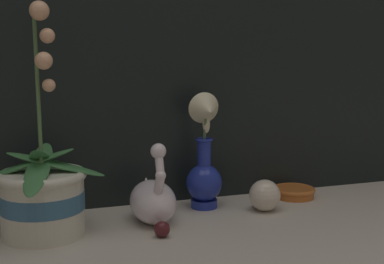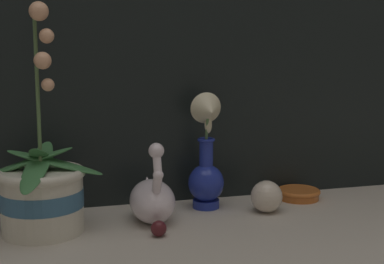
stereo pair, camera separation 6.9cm
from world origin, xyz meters
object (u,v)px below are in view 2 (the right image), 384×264
object	(u,v)px
blue_vase	(207,164)
amber_dish	(298,193)
orchid_potted_plant	(42,191)
glass_sphere	(267,196)
swan_figurine	(152,198)

from	to	relation	value
blue_vase	amber_dish	distance (m)	0.27
orchid_potted_plant	blue_vase	bearing A→B (deg)	10.68
orchid_potted_plant	blue_vase	size ratio (longest dim) A/B	1.69
blue_vase	amber_dish	world-z (taller)	blue_vase
glass_sphere	amber_dish	size ratio (longest dim) A/B	0.68
swan_figurine	amber_dish	world-z (taller)	swan_figurine
orchid_potted_plant	blue_vase	xyz separation A→B (m)	(0.39, 0.07, 0.02)
blue_vase	orchid_potted_plant	bearing A→B (deg)	-169.32
swan_figurine	blue_vase	world-z (taller)	blue_vase
glass_sphere	amber_dish	bearing A→B (deg)	33.31
orchid_potted_plant	amber_dish	size ratio (longest dim) A/B	4.27
swan_figurine	glass_sphere	world-z (taller)	swan_figurine
amber_dish	orchid_potted_plant	bearing A→B (deg)	-172.26
amber_dish	swan_figurine	bearing A→B (deg)	-168.71
glass_sphere	amber_dish	world-z (taller)	glass_sphere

